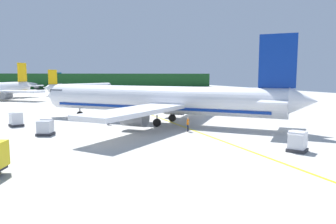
% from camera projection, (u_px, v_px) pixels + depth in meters
% --- Properties ---
extents(distant_treeline, '(216.00, 6.00, 7.46)m').
position_uv_depth(distant_treeline, '(5.00, 81.00, 151.47)').
color(distant_treeline, '#19471E').
rests_on(distant_treeline, ground).
extents(airliner_foreground, '(31.91, 32.44, 11.90)m').
position_uv_depth(airliner_foreground, '(159.00, 100.00, 45.76)').
color(airliner_foreground, white).
rests_on(airliner_foreground, ground).
extents(airliner_far_taxiway, '(26.28, 22.38, 8.55)m').
position_uv_depth(airliner_far_taxiway, '(81.00, 88.00, 112.73)').
color(airliner_far_taxiway, white).
rests_on(airliner_far_taxiway, ground).
extents(airliner_distant, '(27.98, 23.17, 7.99)m').
position_uv_depth(airliner_distant, '(36.00, 84.00, 154.87)').
color(airliner_distant, silver).
rests_on(airliner_distant, ground).
extents(cargo_container_near, '(2.24, 2.24, 2.00)m').
position_uv_depth(cargo_container_near, '(297.00, 141.00, 29.32)').
color(cargo_container_near, '#333338').
rests_on(cargo_container_near, ground).
extents(cargo_container_mid, '(2.27, 2.27, 1.83)m').
position_uv_depth(cargo_container_mid, '(45.00, 128.00, 37.32)').
color(cargo_container_mid, '#333338').
rests_on(cargo_container_mid, ground).
extents(cargo_container_far, '(2.10, 2.10, 2.01)m').
position_uv_depth(cargo_container_far, '(16.00, 119.00, 43.66)').
color(cargo_container_far, '#333338').
rests_on(cargo_container_far, ground).
extents(crew_marshaller, '(0.61, 0.33, 1.62)m').
position_uv_depth(crew_marshaller, '(108.00, 118.00, 45.07)').
color(crew_marshaller, '#191E33').
rests_on(crew_marshaller, ground).
extents(crew_loader_left, '(0.47, 0.50, 1.75)m').
position_uv_depth(crew_loader_left, '(188.00, 123.00, 39.62)').
color(crew_loader_left, '#191E33').
rests_on(crew_loader_left, ground).
extents(apron_guide_line, '(0.30, 60.00, 0.01)m').
position_uv_depth(apron_guide_line, '(186.00, 128.00, 42.69)').
color(apron_guide_line, yellow).
rests_on(apron_guide_line, ground).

